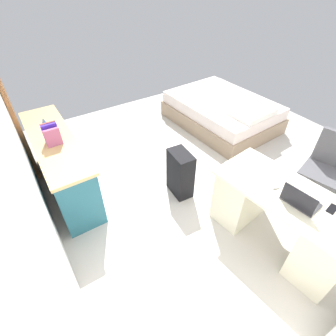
{
  "coord_description": "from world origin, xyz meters",
  "views": [
    {
      "loc": [
        -2.08,
        1.98,
        2.51
      ],
      "look_at": [
        -0.18,
        0.75,
        0.6
      ],
      "focal_mm": 27.47,
      "sensor_mm": 36.0,
      "label": 1
    }
  ],
  "objects": [
    {
      "name": "cell_phone_near_laptop",
      "position": [
        -1.6,
        -0.1,
        0.73
      ],
      "size": [
        0.09,
        0.14,
        0.01
      ],
      "primitive_type": "cube",
      "rotation": [
        0.0,
        0.0,
        0.16
      ],
      "color": "black",
      "rests_on": "desk"
    },
    {
      "name": "computer_mouse",
      "position": [
        -1.13,
        0.09,
        0.74
      ],
      "size": [
        0.07,
        0.11,
        0.03
      ],
      "primitive_type": "ellipsoid",
      "rotation": [
        0.0,
        0.0,
        0.11
      ],
      "color": "white",
      "rests_on": "desk"
    },
    {
      "name": "desk",
      "position": [
        -1.27,
        0.05,
        0.38
      ],
      "size": [
        1.51,
        0.82,
        0.73
      ],
      "color": "beige",
      "rests_on": "ground_plane"
    },
    {
      "name": "credenza",
      "position": [
        0.84,
        1.74,
        0.4
      ],
      "size": [
        1.8,
        0.48,
        0.8
      ],
      "color": "#235B6B",
      "rests_on": "ground_plane"
    },
    {
      "name": "suitcase_black",
      "position": [
        -0.08,
        0.5,
        0.32
      ],
      "size": [
        0.38,
        0.25,
        0.64
      ],
      "primitive_type": "cube",
      "rotation": [
        0.0,
        0.0,
        -0.08
      ],
      "color": "black",
      "rests_on": "ground_plane"
    },
    {
      "name": "book_row",
      "position": [
        0.73,
        1.75,
        0.91
      ],
      "size": [
        0.15,
        0.17,
        0.24
      ],
      "color": "#A55179",
      "rests_on": "credenza"
    },
    {
      "name": "wall_back",
      "position": [
        0.0,
        2.13,
        1.31
      ],
      "size": [
        4.46,
        0.1,
        2.61
      ],
      "primitive_type": "cube",
      "color": "white",
      "rests_on": "ground_plane"
    },
    {
      "name": "door_wooden",
      "position": [
        1.68,
        2.05,
        1.02
      ],
      "size": [
        0.88,
        0.05,
        2.04
      ],
      "primitive_type": "cube",
      "color": "#936038",
      "rests_on": "ground_plane"
    },
    {
      "name": "ground_plane",
      "position": [
        0.0,
        0.0,
        0.0
      ],
      "size": [
        5.46,
        5.46,
        0.0
      ],
      "primitive_type": "plane",
      "color": "beige"
    },
    {
      "name": "figurine_small",
      "position": [
        1.19,
        1.75,
        0.85
      ],
      "size": [
        0.08,
        0.08,
        0.11
      ],
      "primitive_type": "cone",
      "color": "#4C7FBF",
      "rests_on": "credenza"
    },
    {
      "name": "laptop",
      "position": [
        -1.39,
        0.11,
        0.78
      ],
      "size": [
        0.33,
        0.25,
        0.21
      ],
      "color": "#333338",
      "rests_on": "desk"
    },
    {
      "name": "bed",
      "position": [
        0.99,
        -1.19,
        0.24
      ],
      "size": [
        1.97,
        1.5,
        0.58
      ],
      "color": "gray",
      "rests_on": "ground_plane"
    },
    {
      "name": "office_chair",
      "position": [
        -1.13,
        -0.9,
        0.42
      ],
      "size": [
        0.56,
        0.56,
        0.94
      ],
      "color": "black",
      "rests_on": "ground_plane"
    }
  ]
}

